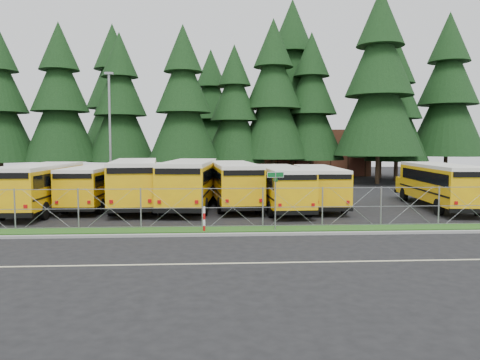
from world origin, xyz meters
name	(u,v)px	position (x,y,z in m)	size (l,w,h in m)	color
ground	(280,224)	(0.00, 0.00, 0.00)	(120.00, 120.00, 0.00)	black
curb	(290,234)	(0.00, -3.10, 0.06)	(50.00, 0.25, 0.12)	gray
grass_verge	(285,229)	(0.00, -1.70, 0.03)	(50.00, 1.40, 0.06)	#1C4914
road_lane_line	(313,262)	(0.00, -8.00, 0.01)	(50.00, 0.12, 0.01)	beige
chainlink_fence	(283,207)	(0.00, -1.00, 1.00)	(44.00, 0.10, 2.00)	gray
brick_building	(281,152)	(6.00, 40.00, 3.00)	(22.00, 10.00, 6.00)	brown
bus_0	(43,188)	(-13.81, 5.16, 1.46)	(2.62, 11.10, 2.91)	#FFBD08
bus_1	(96,187)	(-11.08, 7.01, 1.35)	(2.44, 10.32, 2.70)	#FFBD08
bus_2	(135,184)	(-8.50, 6.75, 1.55)	(2.79, 11.80, 3.09)	#FFBD08
bus_3	(191,184)	(-4.89, 6.37, 1.53)	(2.76, 11.70, 3.07)	#FFBD08
bus_4	(233,185)	(-2.09, 6.89, 1.45)	(2.62, 11.08, 2.91)	#FFBD08
bus_5	(281,188)	(0.79, 5.09, 1.36)	(2.45, 10.38, 2.72)	#FFBD08
bus_6	(318,187)	(3.44, 6.24, 1.32)	(2.38, 10.09, 2.65)	#FFBD08
bus_east	(439,186)	(11.06, 5.16, 1.43)	(2.57, 10.91, 2.86)	#FFBD08
street_sign	(275,188)	(-0.50, -1.92, 2.03)	(0.83, 0.54, 2.81)	gray
striped_bollard	(204,219)	(-3.90, -2.11, 0.60)	(0.11, 0.11, 1.20)	#B20C0C
light_standard	(110,128)	(-12.09, 16.36, 5.50)	(0.70, 0.35, 10.14)	gray
conifer_1	(60,104)	(-18.74, 24.65, 8.18)	(7.40, 7.40, 16.36)	black
conifer_2	(120,108)	(-12.99, 25.82, 7.84)	(7.09, 7.09, 15.68)	black
conifer_3	(183,105)	(-6.35, 24.09, 8.08)	(7.31, 7.31, 16.16)	black
conifer_4	(234,114)	(-1.08, 26.07, 7.32)	(6.62, 6.62, 14.63)	black
conifer_5	(273,101)	(3.11, 26.48, 8.75)	(7.91, 7.91, 17.50)	black
conifer_6	(311,107)	(7.45, 27.46, 8.18)	(7.40, 7.40, 16.36)	black
conifer_7	(379,87)	(13.73, 23.73, 10.02)	(9.06, 9.06, 20.04)	black
conifer_8	(397,112)	(17.12, 27.27, 7.68)	(6.94, 6.94, 15.35)	black
conifer_9	(448,97)	(23.16, 27.86, 9.45)	(8.55, 8.55, 18.91)	black
conifer_10	(114,101)	(-15.41, 34.31, 9.32)	(8.43, 8.43, 18.64)	black
conifer_11	(211,113)	(-3.57, 35.91, 8.02)	(7.25, 7.25, 16.04)	black
conifer_12	(292,90)	(5.91, 30.96, 10.44)	(9.44, 9.44, 20.88)	black
conifer_13	(381,107)	(17.00, 31.99, 8.62)	(7.79, 7.79, 17.23)	black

